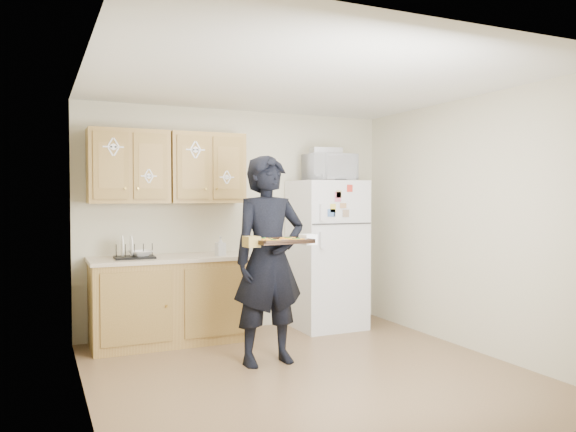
{
  "coord_description": "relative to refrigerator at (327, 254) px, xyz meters",
  "views": [
    {
      "loc": [
        -2.13,
        -4.29,
        1.52
      ],
      "look_at": [
        0.01,
        0.45,
        1.34
      ],
      "focal_mm": 35.0,
      "sensor_mm": 36.0,
      "label": 1
    }
  ],
  "objects": [
    {
      "name": "wall_front",
      "position": [
        -0.95,
        -3.23,
        0.4
      ],
      "size": [
        3.6,
        0.04,
        2.5
      ],
      "primitive_type": "cube",
      "color": "beige",
      "rests_on": "floor"
    },
    {
      "name": "person",
      "position": [
        -1.15,
        -1.03,
        0.09
      ],
      "size": [
        0.71,
        0.49,
        1.89
      ],
      "primitive_type": "imported",
      "rotation": [
        0.0,
        0.0,
        0.06
      ],
      "color": "black",
      "rests_on": "floor"
    },
    {
      "name": "soap_bottle",
      "position": [
        -1.31,
        -0.08,
        0.15
      ],
      "size": [
        0.1,
        0.11,
        0.2
      ],
      "primitive_type": "imported",
      "rotation": [
        0.0,
        0.0,
        0.17
      ],
      "color": "white",
      "rests_on": "countertop"
    },
    {
      "name": "pizza_back_right",
      "position": [
        -1.06,
        -1.25,
        0.3
      ],
      "size": [
        0.16,
        0.16,
        0.02
      ],
      "primitive_type": "cylinder",
      "color": "orange",
      "rests_on": "baking_tray"
    },
    {
      "name": "base_cabinet",
      "position": [
        -1.8,
        0.05,
        -0.42
      ],
      "size": [
        1.6,
        0.6,
        0.86
      ],
      "primitive_type": "cube",
      "color": "olive",
      "rests_on": "floor"
    },
    {
      "name": "pizza_front_left",
      "position": [
        -1.28,
        -1.42,
        0.3
      ],
      "size": [
        0.16,
        0.16,
        0.02
      ],
      "primitive_type": "cylinder",
      "color": "orange",
      "rests_on": "baking_tray"
    },
    {
      "name": "microwave",
      "position": [
        0.01,
        -0.05,
        1.0
      ],
      "size": [
        0.56,
        0.39,
        0.3
      ],
      "primitive_type": "imported",
      "rotation": [
        0.0,
        0.0,
        -0.03
      ],
      "color": "white",
      "rests_on": "refrigerator"
    },
    {
      "name": "cereal_box",
      "position": [
        0.52,
        0.24,
        -0.69
      ],
      "size": [
        0.2,
        0.07,
        0.32
      ],
      "primitive_type": "cube",
      "color": "#EAC552",
      "rests_on": "floor"
    },
    {
      "name": "upper_cab_right",
      "position": [
        -1.38,
        0.18,
        0.98
      ],
      "size": [
        0.8,
        0.33,
        0.75
      ],
      "primitive_type": "cube",
      "color": "olive",
      "rests_on": "wall_back"
    },
    {
      "name": "foil_pan",
      "position": [
        -0.03,
        -0.02,
        1.19
      ],
      "size": [
        0.37,
        0.29,
        0.07
      ],
      "primitive_type": "cube",
      "rotation": [
        0.0,
        0.0,
        -0.2
      ],
      "color": "#B9BAC1",
      "rests_on": "microwave"
    },
    {
      "name": "bowl",
      "position": [
        -2.11,
        0.03,
        0.1
      ],
      "size": [
        0.28,
        0.28,
        0.06
      ],
      "primitive_type": "imported",
      "rotation": [
        0.0,
        0.0,
        0.26
      ],
      "color": "white",
      "rests_on": "dish_rack"
    },
    {
      "name": "wall_back",
      "position": [
        -0.95,
        0.37,
        0.4
      ],
      "size": [
        3.6,
        0.04,
        2.5
      ],
      "primitive_type": "cube",
      "color": "beige",
      "rests_on": "floor"
    },
    {
      "name": "ceiling",
      "position": [
        -0.95,
        -1.43,
        1.65
      ],
      "size": [
        3.6,
        3.6,
        0.0
      ],
      "primitive_type": "plane",
      "color": "white",
      "rests_on": "wall_back"
    },
    {
      "name": "wall_left",
      "position": [
        -2.75,
        -1.43,
        0.4
      ],
      "size": [
        0.04,
        3.6,
        2.5
      ],
      "primitive_type": "cube",
      "color": "beige",
      "rests_on": "floor"
    },
    {
      "name": "floor",
      "position": [
        -0.95,
        -1.43,
        -0.85
      ],
      "size": [
        3.6,
        3.6,
        0.0
      ],
      "primitive_type": "plane",
      "color": "brown",
      "rests_on": "ground"
    },
    {
      "name": "refrigerator",
      "position": [
        0.0,
        0.0,
        0.0
      ],
      "size": [
        0.75,
        0.7,
        1.7
      ],
      "primitive_type": "cube",
      "color": "white",
      "rests_on": "floor"
    },
    {
      "name": "countertop",
      "position": [
        -1.8,
        0.05,
        0.03
      ],
      "size": [
        1.64,
        0.64,
        0.04
      ],
      "primitive_type": "cube",
      "color": "beige",
      "rests_on": "base_cabinet"
    },
    {
      "name": "dish_rack",
      "position": [
        -2.17,
        0.03,
        0.13
      ],
      "size": [
        0.4,
        0.31,
        0.16
      ],
      "primitive_type": "cube",
      "rotation": [
        0.0,
        0.0,
        -0.04
      ],
      "color": "black",
      "rests_on": "countertop"
    },
    {
      "name": "wall_right",
      "position": [
        0.85,
        -1.43,
        0.4
      ],
      "size": [
        0.04,
        3.6,
        2.5
      ],
      "primitive_type": "cube",
      "color": "beige",
      "rests_on": "floor"
    },
    {
      "name": "pizza_back_left",
      "position": [
        -1.28,
        -1.26,
        0.3
      ],
      "size": [
        0.16,
        0.16,
        0.02
      ],
      "primitive_type": "cylinder",
      "color": "orange",
      "rests_on": "baking_tray"
    },
    {
      "name": "upper_cab_left",
      "position": [
        -2.2,
        0.18,
        0.98
      ],
      "size": [
        0.8,
        0.33,
        0.75
      ],
      "primitive_type": "cube",
      "color": "olive",
      "rests_on": "wall_back"
    },
    {
      "name": "pizza_front_right",
      "position": [
        -1.05,
        -1.41,
        0.3
      ],
      "size": [
        0.16,
        0.16,
        0.02
      ],
      "primitive_type": "cylinder",
      "color": "orange",
      "rests_on": "baking_tray"
    },
    {
      "name": "baking_tray",
      "position": [
        -1.17,
        -1.33,
        0.28
      ],
      "size": [
        0.5,
        0.38,
        0.04
      ],
      "primitive_type": "cube",
      "rotation": [
        0.0,
        0.0,
        0.06
      ],
      "color": "black",
      "rests_on": "person"
    }
  ]
}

